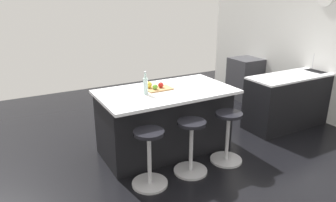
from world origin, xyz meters
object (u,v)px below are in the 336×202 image
stool_by_window (227,139)px  apple_yellow (149,85)px  stool_middle (191,149)px  apple_green (155,87)px  kitchen_island (165,120)px  stool_near_camera (149,160)px  cutting_board (159,89)px  water_bottle (146,85)px  oven_range (245,78)px  apple_red (161,85)px

stool_by_window → apple_yellow: (0.77, -0.83, 0.67)m
stool_middle → apple_green: (0.14, -0.72, 0.66)m
kitchen_island → stool_near_camera: bearing=50.1°
cutting_board → apple_yellow: bearing=-33.0°
apple_yellow → apple_green: bearing=110.9°
stool_by_window → apple_green: bearing=-44.4°
apple_yellow → cutting_board: bearing=147.0°
cutting_board → apple_green: size_ratio=4.86×
cutting_board → apple_green: bearing=25.8°
kitchen_island → stool_by_window: (-0.59, 0.70, -0.14)m
kitchen_island → water_bottle: 0.67m
kitchen_island → stool_by_window: kitchen_island is taller
oven_range → apple_yellow: size_ratio=9.78×
stool_by_window → stool_middle: same height
stool_near_camera → apple_yellow: apple_yellow is taller
oven_range → stool_by_window: size_ratio=1.22×
stool_middle → apple_red: bearing=-87.3°
kitchen_island → stool_by_window: bearing=129.9°
kitchen_island → water_bottle: water_bottle is taller
apple_red → water_bottle: 0.31m
stool_middle → cutting_board: cutting_board is taller
stool_by_window → cutting_board: cutting_board is taller
oven_range → apple_green: 3.21m
apple_green → oven_range: bearing=-155.5°
apple_red → apple_yellow: bearing=-25.9°
stool_near_camera → apple_green: 1.07m
kitchen_island → stool_near_camera: 0.93m
stool_by_window → water_bottle: (0.91, -0.64, 0.72)m
stool_near_camera → water_bottle: 1.00m
stool_near_camera → apple_red: size_ratio=9.23×
stool_near_camera → kitchen_island: bearing=-129.9°
water_bottle → stool_by_window: bearing=144.8°
stool_near_camera → oven_range: bearing=-148.6°
oven_range → water_bottle: size_ratio=2.80×
stool_middle → stool_near_camera: 0.59m
oven_range → apple_green: (2.88, 1.31, 0.56)m
apple_green → stool_near_camera: bearing=58.1°
stool_middle → apple_red: (0.04, -0.75, 0.66)m
stool_by_window → stool_middle: (0.59, 0.00, 0.00)m
stool_middle → water_bottle: bearing=-63.5°
stool_by_window → water_bottle: 1.33m
water_bottle → apple_yellow: bearing=-126.4°
stool_middle → stool_near_camera: size_ratio=1.00×
oven_range → kitchen_island: kitchen_island is taller
cutting_board → apple_red: bearing=-177.2°
stool_near_camera → apple_yellow: 1.14m
kitchen_island → oven_range: bearing=-154.1°
oven_range → apple_yellow: bearing=22.4°
kitchen_island → cutting_board: (0.07, -0.05, 0.47)m
stool_middle → apple_green: size_ratio=9.68×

